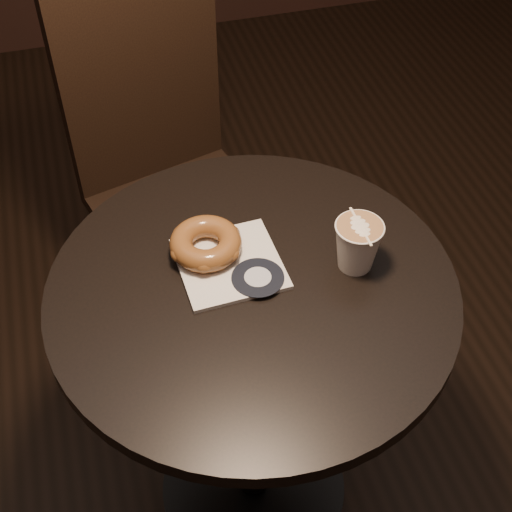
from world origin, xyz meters
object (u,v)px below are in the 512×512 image
(pastry_bag, at_px, (229,264))
(chair, at_px, (164,159))
(doughnut, at_px, (206,243))
(latte_cup, at_px, (357,246))
(cafe_table, at_px, (253,354))

(pastry_bag, bearing_deg, chair, 90.28)
(doughnut, distance_m, latte_cup, 0.26)
(cafe_table, bearing_deg, pastry_bag, 115.97)
(pastry_bag, xyz_separation_m, latte_cup, (0.21, -0.06, 0.04))
(chair, relative_size, pastry_bag, 5.74)
(chair, relative_size, latte_cup, 10.70)
(latte_cup, bearing_deg, doughnut, 158.86)
(cafe_table, height_order, pastry_bag, pastry_bag)
(cafe_table, relative_size, latte_cup, 8.11)
(chair, distance_m, latte_cup, 0.71)
(chair, bearing_deg, pastry_bag, -102.35)
(chair, distance_m, pastry_bag, 0.60)
(cafe_table, relative_size, doughnut, 5.96)
(doughnut, bearing_deg, cafe_table, -56.83)
(chair, bearing_deg, latte_cup, -84.35)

